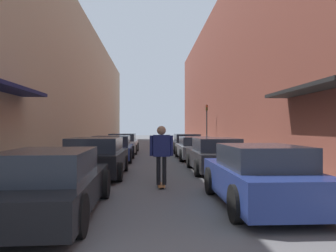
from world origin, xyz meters
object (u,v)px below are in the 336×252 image
object	(u,v)px
skateboarder	(161,149)
parked_car_left_1	(96,158)
parked_car_left_0	(50,183)
parked_car_right_3	(187,144)
parked_car_left_3	(123,144)
parked_car_left_2	(112,149)
traffic_light	(207,121)
parked_car_right_0	(259,176)
parked_car_right_2	(195,148)
parked_car_right_1	(215,156)

from	to	relation	value
skateboarder	parked_car_left_1	bearing A→B (deg)	134.66
parked_car_left_1	parked_car_left_0	bearing A→B (deg)	-90.45
parked_car_left_0	parked_car_right_3	world-z (taller)	parked_car_right_3
parked_car_left_3	skateboarder	world-z (taller)	skateboarder
parked_car_left_1	parked_car_left_3	bearing A→B (deg)	89.76
parked_car_left_2	traffic_light	bearing A→B (deg)	55.62
parked_car_left_0	skateboarder	bearing A→B (deg)	51.86
parked_car_left_0	parked_car_left_1	xyz separation A→B (m)	(0.04, 5.11, 0.03)
parked_car_left_3	traffic_light	xyz separation A→B (m)	(6.41, 4.08, 1.61)
parked_car_left_1	parked_car_right_0	bearing A→B (deg)	-47.14
parked_car_left_3	parked_car_right_0	xyz separation A→B (m)	(4.22, -15.22, 0.01)
parked_car_right_0	traffic_light	xyz separation A→B (m)	(2.19, 19.31, 1.60)
parked_car_right_3	traffic_light	bearing A→B (deg)	62.52
parked_car_left_1	parked_car_right_3	size ratio (longest dim) A/B	1.02
parked_car_right_2	traffic_light	world-z (taller)	traffic_light
parked_car_right_1	traffic_light	xyz separation A→B (m)	(2.06, 13.78, 1.62)
parked_car_left_1	parked_car_right_0	xyz separation A→B (m)	(4.26, -4.59, -0.00)
parked_car_left_1	parked_car_right_0	world-z (taller)	parked_car_left_1
parked_car_left_0	parked_car_right_0	world-z (taller)	parked_car_right_0
skateboarder	parked_car_right_2	bearing A→B (deg)	75.54
parked_car_right_3	traffic_light	xyz separation A→B (m)	(2.09, 4.02, 1.63)
parked_car_right_3	parked_car_left_1	bearing A→B (deg)	-112.20
parked_car_left_0	parked_car_left_1	bearing A→B (deg)	89.55
parked_car_right_1	traffic_light	size ratio (longest dim) A/B	1.17
parked_car_left_3	traffic_light	bearing A→B (deg)	32.51
skateboarder	traffic_light	distance (m)	17.51
parked_car_left_3	parked_car_right_0	world-z (taller)	parked_car_right_0
parked_car_left_0	parked_car_right_3	bearing A→B (deg)	74.42
parked_car_right_0	parked_car_right_2	size ratio (longest dim) A/B	0.96
parked_car_left_0	parked_car_right_1	distance (m)	7.49
parked_car_left_1	parked_car_left_2	distance (m)	5.23
parked_car_left_0	parked_car_left_3	bearing A→B (deg)	89.69
parked_car_right_0	parked_car_right_1	world-z (taller)	parked_car_right_0
parked_car_left_0	parked_car_right_1	xyz separation A→B (m)	(4.43, 6.04, 0.01)
parked_car_left_1	parked_car_right_1	distance (m)	4.49
parked_car_right_1	traffic_light	distance (m)	14.03
parked_car_left_2	parked_car_right_2	bearing A→B (deg)	9.38
parked_car_left_0	parked_car_right_3	size ratio (longest dim) A/B	1.14
parked_car_right_3	parked_car_right_2	bearing A→B (deg)	-90.51
parked_car_left_2	parked_car_left_3	bearing A→B (deg)	89.15
parked_car_left_0	parked_car_left_2	world-z (taller)	parked_car_left_2
parked_car_right_1	parked_car_right_2	world-z (taller)	parked_car_right_1
parked_car_left_3	traffic_light	world-z (taller)	traffic_light
parked_car_right_1	parked_car_right_3	size ratio (longest dim) A/B	1.00
parked_car_right_0	parked_car_left_1	bearing A→B (deg)	132.86
parked_car_left_0	parked_car_right_0	bearing A→B (deg)	6.82
parked_car_left_2	parked_car_left_1	bearing A→B (deg)	-89.61
parked_car_left_1	parked_car_left_2	xyz separation A→B (m)	(-0.04, 5.23, -0.02)
parked_car_left_3	parked_car_left_0	bearing A→B (deg)	-90.31
parked_car_right_1	skateboarder	distance (m)	3.88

